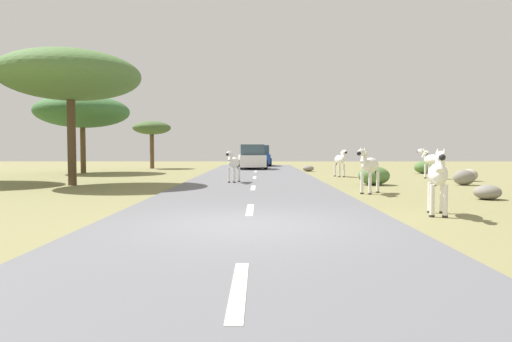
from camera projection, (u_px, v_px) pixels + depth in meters
ground_plane at (247, 227)px, 8.65m from camera, size 90.00×90.00×0.00m
road at (248, 225)px, 8.65m from camera, size 6.00×64.00×0.05m
lane_markings at (247, 234)px, 7.65m from camera, size 0.16×56.00×0.01m
zebra_0 at (233, 163)px, 19.37m from camera, size 0.64×1.44×1.39m
zebra_1 at (340, 160)px, 23.97m from camera, size 0.58×1.57×1.49m
zebra_2 at (438, 175)px, 10.01m from camera, size 0.72×1.55×1.50m
zebra_3 at (432, 160)px, 22.60m from camera, size 0.99×1.52×1.55m
zebra_4 at (369, 166)px, 14.97m from camera, size 1.13×1.43×1.54m
car_0 at (251, 158)px, 32.62m from camera, size 2.28×4.46×1.74m
car_1 at (259, 156)px, 38.49m from camera, size 2.13×4.39×1.74m
tree_1 at (82, 112)px, 27.55m from camera, size 5.59×5.59×4.73m
tree_2 at (70, 76)px, 18.25m from camera, size 5.57×5.57×5.40m
tree_3 at (152, 129)px, 34.12m from camera, size 2.85×2.85×3.56m
bush_0 at (374, 176)px, 18.59m from camera, size 1.28×1.15×0.77m
bush_1 at (425, 167)px, 27.22m from camera, size 1.24×1.12×0.74m
rock_1 at (469, 175)px, 20.82m from camera, size 0.75×0.72×0.56m
rock_2 at (464, 177)px, 18.51m from camera, size 0.87×0.67×0.63m
rock_3 at (487, 192)px, 13.27m from camera, size 0.78×0.70×0.43m
rock_4 at (308, 168)px, 29.89m from camera, size 0.73×0.72×0.40m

